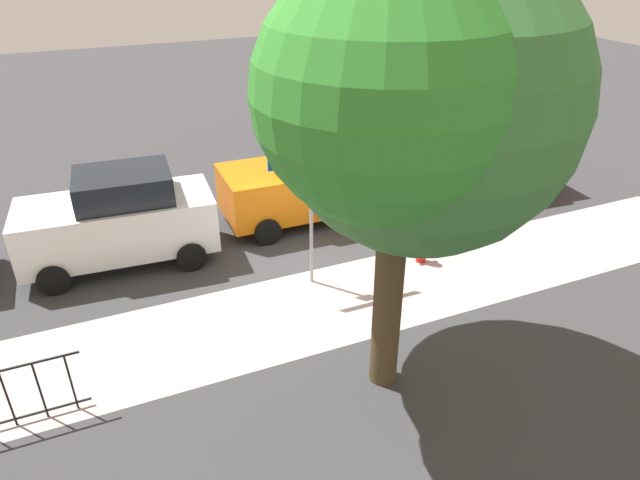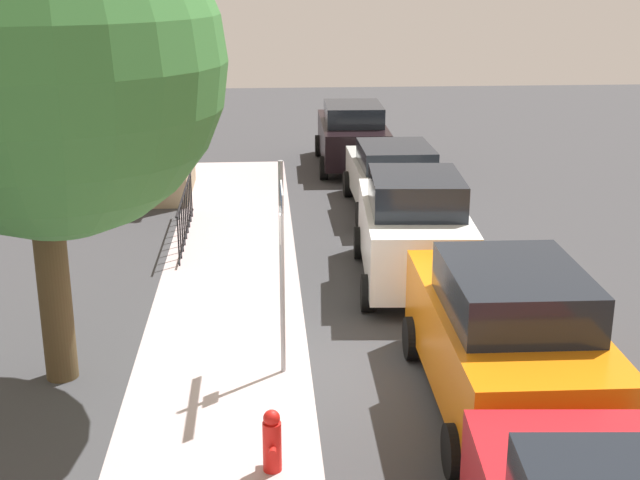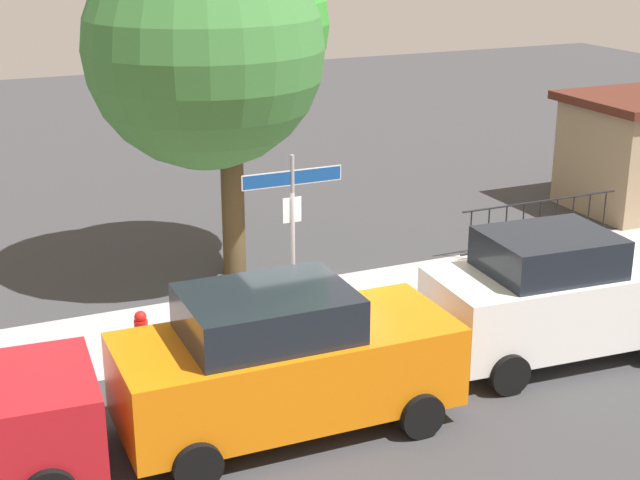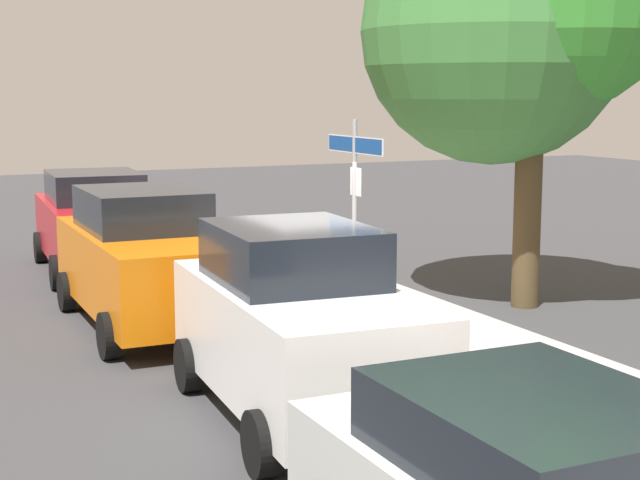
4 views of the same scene
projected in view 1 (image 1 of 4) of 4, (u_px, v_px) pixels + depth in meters
ground_plane at (308, 271)px, 12.32m from camera, size 60.00×60.00×0.00m
sidewalk_strip at (235, 328)px, 10.58m from camera, size 24.00×2.60×0.00m
street_sign at (311, 186)px, 10.91m from camera, size 1.73×0.07×3.13m
shade_tree at (411, 96)px, 7.54m from camera, size 4.80×4.44×6.69m
car_red at (480, 158)px, 15.66m from camera, size 4.60×2.40×1.96m
car_orange at (316, 179)px, 14.23m from camera, size 4.66×2.15×2.07m
car_white at (119, 219)px, 12.25m from camera, size 4.19×2.23×2.10m
fire_hydrant at (422, 246)px, 12.52m from camera, size 0.42×0.22×0.78m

